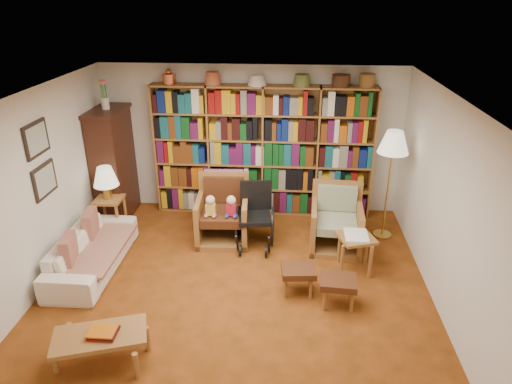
# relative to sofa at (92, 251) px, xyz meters

# --- Properties ---
(floor) EXTENTS (5.00, 5.00, 0.00)m
(floor) POSITION_rel_sofa_xyz_m (2.05, -0.38, -0.26)
(floor) COLOR #8F4016
(floor) RESTS_ON ground
(ceiling) EXTENTS (5.00, 5.00, 0.00)m
(ceiling) POSITION_rel_sofa_xyz_m (2.05, -0.38, 2.24)
(ceiling) COLOR white
(ceiling) RESTS_ON wall_back
(wall_back) EXTENTS (5.00, 0.00, 5.00)m
(wall_back) POSITION_rel_sofa_xyz_m (2.05, 2.12, 0.99)
(wall_back) COLOR silver
(wall_back) RESTS_ON floor
(wall_front) EXTENTS (5.00, 0.00, 5.00)m
(wall_front) POSITION_rel_sofa_xyz_m (2.05, -2.88, 0.99)
(wall_front) COLOR silver
(wall_front) RESTS_ON floor
(wall_left) EXTENTS (0.00, 5.00, 5.00)m
(wall_left) POSITION_rel_sofa_xyz_m (-0.45, -0.38, 0.99)
(wall_left) COLOR silver
(wall_left) RESTS_ON floor
(wall_right) EXTENTS (0.00, 5.00, 5.00)m
(wall_right) POSITION_rel_sofa_xyz_m (4.55, -0.38, 0.99)
(wall_right) COLOR silver
(wall_right) RESTS_ON floor
(bookshelf) EXTENTS (3.60, 0.30, 2.42)m
(bookshelf) POSITION_rel_sofa_xyz_m (2.25, 1.95, 0.91)
(bookshelf) COLOR #9B6330
(bookshelf) RESTS_ON floor
(curio_cabinet) EXTENTS (0.50, 0.95, 2.40)m
(curio_cabinet) POSITION_rel_sofa_xyz_m (-0.20, 1.62, 0.69)
(curio_cabinet) COLOR #3E1910
(curio_cabinet) RESTS_ON floor
(framed_pictures) EXTENTS (0.03, 0.52, 0.97)m
(framed_pictures) POSITION_rel_sofa_xyz_m (-0.43, -0.08, 1.36)
(framed_pictures) COLOR black
(framed_pictures) RESTS_ON wall_left
(sofa) EXTENTS (1.81, 0.71, 0.53)m
(sofa) POSITION_rel_sofa_xyz_m (0.00, 0.00, 0.00)
(sofa) COLOR #F1E3CC
(sofa) RESTS_ON floor
(sofa_throw) EXTENTS (0.75, 1.40, 0.04)m
(sofa_throw) POSITION_rel_sofa_xyz_m (0.05, 0.00, 0.04)
(sofa_throw) COLOR #C7BC91
(sofa_throw) RESTS_ON sofa
(cushion_left) EXTENTS (0.19, 0.42, 0.41)m
(cushion_left) POSITION_rel_sofa_xyz_m (-0.13, 0.35, 0.19)
(cushion_left) COLOR maroon
(cushion_left) RESTS_ON sofa
(cushion_right) EXTENTS (0.20, 0.41, 0.40)m
(cushion_right) POSITION_rel_sofa_xyz_m (-0.13, -0.35, 0.19)
(cushion_right) COLOR maroon
(cushion_right) RESTS_ON sofa
(side_table_lamp) EXTENTS (0.42, 0.42, 0.60)m
(side_table_lamp) POSITION_rel_sofa_xyz_m (-0.10, 1.00, 0.18)
(side_table_lamp) COLOR #9B6330
(side_table_lamp) RESTS_ON floor
(table_lamp) EXTENTS (0.38, 0.38, 0.52)m
(table_lamp) POSITION_rel_sofa_xyz_m (-0.10, 1.00, 0.69)
(table_lamp) COLOR gold
(table_lamp) RESTS_ON side_table_lamp
(armchair_leather) EXTENTS (0.83, 0.88, 1.00)m
(armchair_leather) POSITION_rel_sofa_xyz_m (1.70, 1.04, 0.14)
(armchair_leather) COLOR #9B6330
(armchair_leather) RESTS_ON floor
(armchair_sage) EXTENTS (0.80, 0.83, 0.94)m
(armchair_sage) POSITION_rel_sofa_xyz_m (3.42, 0.92, 0.09)
(armchair_sage) COLOR #9B6330
(armchair_sage) RESTS_ON floor
(wheelchair) EXTENTS (0.56, 0.78, 0.98)m
(wheelchair) POSITION_rel_sofa_xyz_m (2.21, 0.85, 0.18)
(wheelchair) COLOR black
(wheelchair) RESTS_ON floor
(floor_lamp) EXTENTS (0.46, 0.46, 1.72)m
(floor_lamp) POSITION_rel_sofa_xyz_m (4.20, 1.23, 1.22)
(floor_lamp) COLOR gold
(floor_lamp) RESTS_ON floor
(side_table_papers) EXTENTS (0.57, 0.57, 0.56)m
(side_table_papers) POSITION_rel_sofa_xyz_m (3.63, 0.23, 0.17)
(side_table_papers) COLOR #9B6330
(side_table_papers) RESTS_ON floor
(footstool_a) EXTENTS (0.46, 0.40, 0.36)m
(footstool_a) POSITION_rel_sofa_xyz_m (2.85, -0.35, 0.03)
(footstool_a) COLOR #492113
(footstool_a) RESTS_ON floor
(footstool_b) EXTENTS (0.46, 0.40, 0.37)m
(footstool_b) POSITION_rel_sofa_xyz_m (3.33, -0.56, 0.04)
(footstool_b) COLOR #492113
(footstool_b) RESTS_ON floor
(coffee_table) EXTENTS (1.04, 0.73, 0.41)m
(coffee_table) POSITION_rel_sofa_xyz_m (0.80, -1.70, 0.04)
(coffee_table) COLOR #9B6330
(coffee_table) RESTS_ON floor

